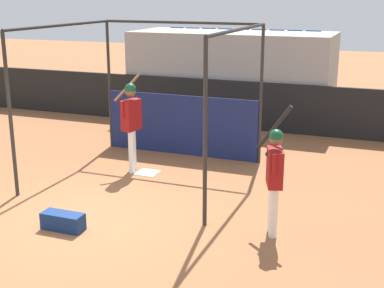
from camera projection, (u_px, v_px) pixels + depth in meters
name	position (u px, v px, depth m)	size (l,w,h in m)	color
ground_plane	(88.00, 220.00, 9.04)	(60.00, 60.00, 0.00)	#935B38
outfield_wall	(219.00, 104.00, 15.17)	(24.00, 0.12, 1.35)	black
bleacher_section	(232.00, 75.00, 16.13)	(5.95, 2.40, 2.63)	#9E9E99
batting_cage	(171.00, 106.00, 11.83)	(3.84, 3.70, 3.10)	#282828
home_plate	(148.00, 173.00, 11.38)	(0.44, 0.44, 0.02)	white
player_batter	(131.00, 118.00, 11.19)	(0.55, 0.93, 2.03)	white
player_waiting	(274.00, 172.00, 8.23)	(0.57, 0.71, 2.04)	white
equipment_bag	(63.00, 221.00, 8.63)	(0.70, 0.28, 0.28)	navy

